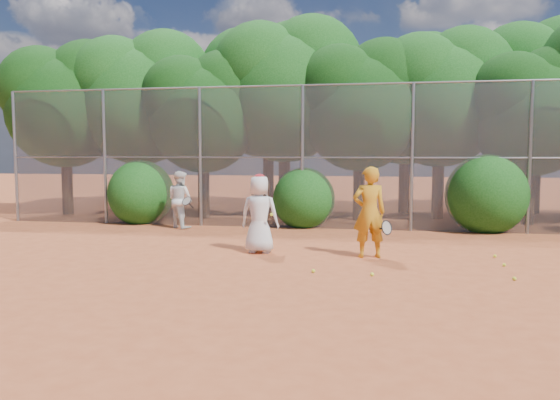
# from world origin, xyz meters

# --- Properties ---
(ground) EXTENTS (80.00, 80.00, 0.00)m
(ground) POSITION_xyz_m (0.00, 0.00, 0.00)
(ground) COLOR #AB4B26
(ground) RESTS_ON ground
(fence_back) EXTENTS (20.05, 0.09, 4.03)m
(fence_back) POSITION_xyz_m (-0.12, 6.00, 2.05)
(fence_back) COLOR gray
(fence_back) RESTS_ON ground
(tree_0) EXTENTS (4.38, 3.81, 6.00)m
(tree_0) POSITION_xyz_m (-9.44, 8.04, 3.93)
(tree_0) COLOR black
(tree_0) RESTS_ON ground
(tree_1) EXTENTS (4.64, 4.03, 6.35)m
(tree_1) POSITION_xyz_m (-6.94, 8.54, 4.16)
(tree_1) COLOR black
(tree_1) RESTS_ON ground
(tree_2) EXTENTS (3.99, 3.47, 5.47)m
(tree_2) POSITION_xyz_m (-4.45, 7.83, 3.58)
(tree_2) COLOR black
(tree_2) RESTS_ON ground
(tree_3) EXTENTS (4.89, 4.26, 6.70)m
(tree_3) POSITION_xyz_m (-1.94, 8.84, 4.40)
(tree_3) COLOR black
(tree_3) RESTS_ON ground
(tree_4) EXTENTS (4.19, 3.64, 5.73)m
(tree_4) POSITION_xyz_m (0.55, 8.24, 3.76)
(tree_4) COLOR black
(tree_4) RESTS_ON ground
(tree_5) EXTENTS (4.51, 3.92, 6.17)m
(tree_5) POSITION_xyz_m (3.06, 9.04, 4.05)
(tree_5) COLOR black
(tree_5) RESTS_ON ground
(tree_6) EXTENTS (3.86, 3.36, 5.29)m
(tree_6) POSITION_xyz_m (5.55, 8.03, 3.47)
(tree_6) COLOR black
(tree_6) RESTS_ON ground
(tree_9) EXTENTS (4.83, 4.20, 6.62)m
(tree_9) POSITION_xyz_m (-7.94, 10.84, 4.34)
(tree_9) COLOR black
(tree_9) RESTS_ON ground
(tree_10) EXTENTS (5.15, 4.48, 7.06)m
(tree_10) POSITION_xyz_m (-2.93, 11.05, 4.63)
(tree_10) COLOR black
(tree_10) RESTS_ON ground
(tree_11) EXTENTS (4.64, 4.03, 6.35)m
(tree_11) POSITION_xyz_m (2.06, 10.64, 4.16)
(tree_11) COLOR black
(tree_11) RESTS_ON ground
(tree_12) EXTENTS (5.02, 4.37, 6.88)m
(tree_12) POSITION_xyz_m (6.56, 11.24, 4.51)
(tree_12) COLOR black
(tree_12) RESTS_ON ground
(bush_0) EXTENTS (2.00, 2.00, 2.00)m
(bush_0) POSITION_xyz_m (-6.00, 6.30, 1.00)
(bush_0) COLOR #114611
(bush_0) RESTS_ON ground
(bush_1) EXTENTS (1.80, 1.80, 1.80)m
(bush_1) POSITION_xyz_m (-1.00, 6.30, 0.90)
(bush_1) COLOR #114611
(bush_1) RESTS_ON ground
(bush_2) EXTENTS (2.20, 2.20, 2.20)m
(bush_2) POSITION_xyz_m (4.00, 6.30, 1.10)
(bush_2) COLOR #114611
(bush_2) RESTS_ON ground
(player_yellow) EXTENTS (0.87, 0.64, 1.86)m
(player_yellow) POSITION_xyz_m (0.95, 1.94, 0.93)
(player_yellow) COLOR orange
(player_yellow) RESTS_ON ground
(player_teen) EXTENTS (0.82, 0.54, 1.69)m
(player_teen) POSITION_xyz_m (-1.36, 2.06, 0.84)
(player_teen) COLOR silver
(player_teen) RESTS_ON ground
(player_white) EXTENTS (0.99, 0.93, 1.62)m
(player_white) POSITION_xyz_m (-4.40, 5.40, 0.81)
(player_white) COLOR white
(player_white) RESTS_ON ground
(ball_0) EXTENTS (0.07, 0.07, 0.07)m
(ball_0) POSITION_xyz_m (3.47, 1.48, 0.03)
(ball_0) COLOR yellow
(ball_0) RESTS_ON ground
(ball_1) EXTENTS (0.07, 0.07, 0.07)m
(ball_1) POSITION_xyz_m (3.48, 2.37, 0.03)
(ball_1) COLOR yellow
(ball_1) RESTS_ON ground
(ball_2) EXTENTS (0.07, 0.07, 0.07)m
(ball_2) POSITION_xyz_m (1.04, 0.21, 0.03)
(ball_2) COLOR yellow
(ball_2) RESTS_ON ground
(ball_3) EXTENTS (0.07, 0.07, 0.07)m
(ball_3) POSITION_xyz_m (3.39, 0.32, 0.03)
(ball_3) COLOR yellow
(ball_3) RESTS_ON ground
(ball_4) EXTENTS (0.07, 0.07, 0.07)m
(ball_4) POSITION_xyz_m (0.01, 0.31, 0.03)
(ball_4) COLOR yellow
(ball_4) RESTS_ON ground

